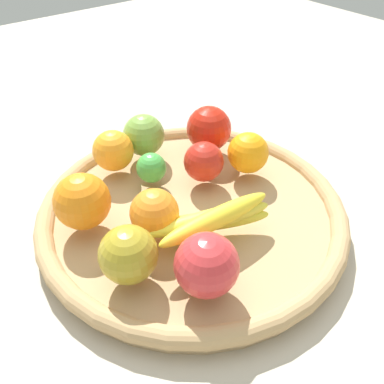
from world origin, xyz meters
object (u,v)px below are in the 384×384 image
Objects in this scene: apple_2 at (144,135)px; orange_2 at (248,153)px; apple_0 at (209,129)px; orange_1 at (82,201)px; banana_bunch at (211,220)px; apple_4 at (128,254)px; apple_1 at (207,265)px; orange_0 at (154,213)px; lime_0 at (151,168)px; apple_3 at (204,162)px; orange_3 at (113,151)px.

orange_2 is at bearing 125.40° from apple_2.
orange_1 is at bearing 9.33° from apple_0.
apple_2 is at bearing -99.79° from banana_bunch.
apple_4 is 0.12m from orange_1.
apple_0 is at bearing -130.41° from apple_1.
banana_bunch is at bearing 138.05° from orange_0.
orange_1 is (0.17, 0.10, 0.00)m from apple_2.
orange_2 reaches higher than banana_bunch.
orange_1 and apple_0 have the same top height.
lime_0 is 0.08m from apple_2.
banana_bunch is 0.08m from orange_0.
apple_1 is 1.21× the size of apple_3.
lime_0 is at bearing -168.65° from orange_1.
apple_3 is at bearing 105.62° from apple_2.
apple_4 is 0.92× the size of apple_0.
banana_bunch is at bearing 51.05° from apple_0.
apple_3 is 0.95× the size of orange_3.
orange_0 reaches higher than lime_0.
orange_0 is (-0.07, -0.05, -0.00)m from apple_4.
lime_0 is 0.09m from apple_3.
orange_3 is at bearing -16.98° from apple_0.
apple_1 is 1.15× the size of orange_0.
apple_2 reaches higher than orange_0.
apple_3 is at bearing -20.50° from orange_2.
orange_3 is (-0.10, -0.09, -0.01)m from orange_1.
apple_4 is at bearing 26.55° from apple_3.
lime_0 is 0.61× the size of orange_1.
orange_0 is at bearing -41.95° from banana_bunch.
orange_3 is at bearing -100.82° from orange_0.
lime_0 is 0.14m from apple_0.
apple_3 is (-0.20, 0.02, -0.01)m from orange_1.
orange_1 is (0.13, 0.03, 0.02)m from lime_0.
apple_1 is at bearing 49.59° from apple_0.
apple_4 is (0.13, -0.01, 0.01)m from banana_bunch.
apple_0 is (-0.13, -0.02, 0.02)m from lime_0.
banana_bunch is 0.13m from apple_3.
orange_0 is at bearing -146.37° from apple_4.
lime_0 is at bearing 64.83° from apple_2.
apple_3 is (-0.14, -0.17, -0.01)m from apple_1.
orange_2 is 0.94× the size of apple_2.
apple_4 reaches higher than orange_0.
apple_1 is at bearing 107.88° from orange_1.
apple_3 is 0.14m from orange_0.
apple_0 reaches higher than orange_3.
orange_1 is 1.01× the size of apple_0.
apple_0 is (-0.27, -0.04, -0.00)m from orange_1.
orange_1 is 0.20m from apple_3.
banana_bunch is at bearing 88.36° from lime_0.
lime_0 is 0.67× the size of apple_2.
apple_4 is 0.23m from apple_3.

